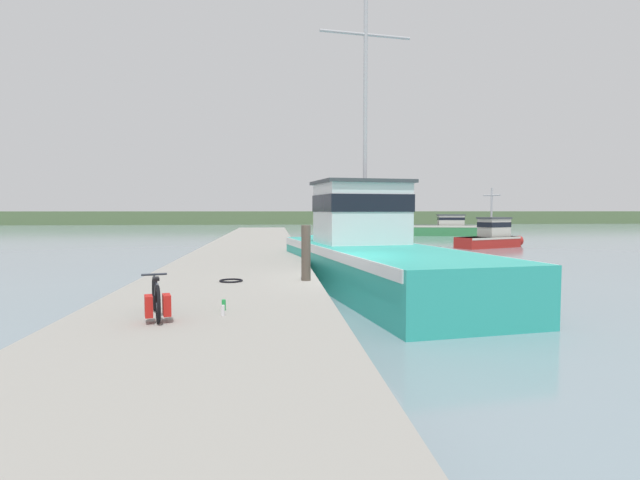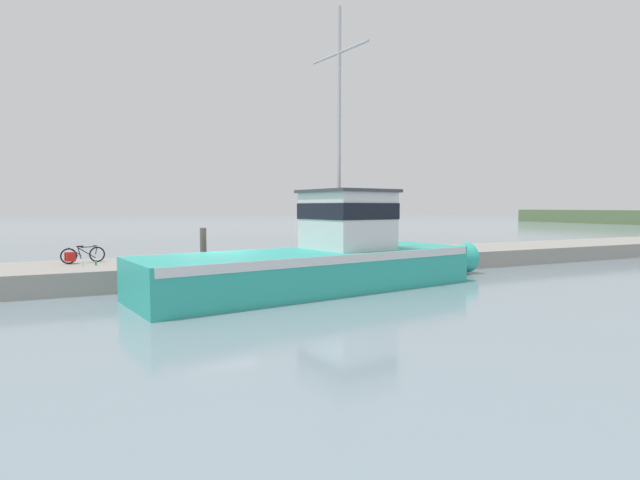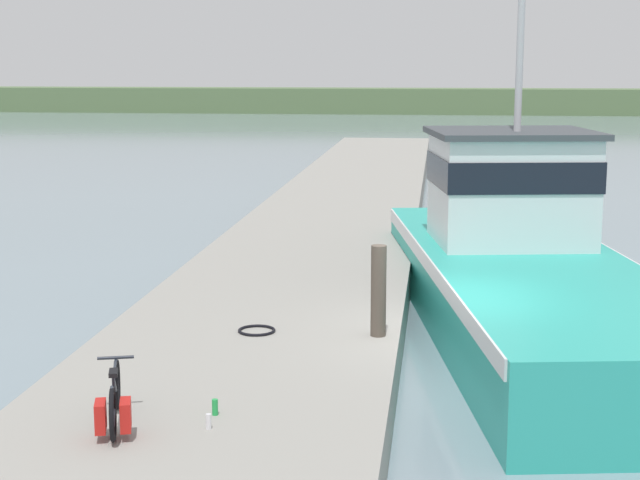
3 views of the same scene
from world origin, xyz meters
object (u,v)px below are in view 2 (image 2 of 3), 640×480
object	(u,v)px
fishing_boat_main	(326,257)
bicycle_touring	(79,255)
water_bottle_on_curb	(96,263)
water_bottle_by_bike	(83,264)
mooring_post	(203,247)

from	to	relation	value
fishing_boat_main	bicycle_touring	xyz separation A→B (m)	(-5.30, -8.37, -0.06)
bicycle_touring	water_bottle_on_curb	distance (m)	1.23
fishing_boat_main	water_bottle_by_bike	size ratio (longest dim) A/B	83.64
fishing_boat_main	bicycle_touring	bearing A→B (deg)	-131.58
mooring_post	water_bottle_on_curb	world-z (taller)	mooring_post
bicycle_touring	mooring_post	bearing A→B (deg)	41.06
bicycle_touring	fishing_boat_main	bearing A→B (deg)	41.72
water_bottle_by_bike	fishing_boat_main	bearing A→B (deg)	62.95
water_bottle_on_curb	water_bottle_by_bike	xyz separation A→B (m)	(0.03, -0.46, -0.01)
water_bottle_on_curb	water_bottle_by_bike	size ratio (longest dim) A/B	1.09
bicycle_touring	water_bottle_by_bike	bearing A→B (deg)	-9.06
water_bottle_on_curb	water_bottle_by_bike	world-z (taller)	water_bottle_on_curb
fishing_boat_main	mooring_post	distance (m)	4.76
mooring_post	water_bottle_on_curb	size ratio (longest dim) A/B	7.26
bicycle_touring	water_bottle_by_bike	distance (m)	1.12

